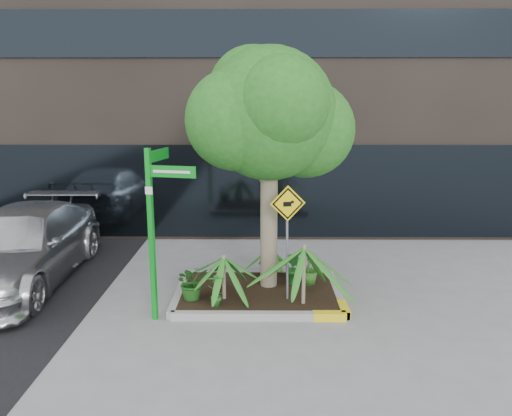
{
  "coord_description": "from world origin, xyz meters",
  "views": [
    {
      "loc": [
        0.23,
        -9.23,
        3.96
      ],
      "look_at": [
        0.15,
        0.2,
        1.87
      ],
      "focal_mm": 35.0,
      "sensor_mm": 36.0,
      "label": 1
    }
  ],
  "objects_px": {
    "cattle_sign": "(288,223)",
    "street_sign_post": "(155,216)",
    "tree": "(269,114)",
    "parked_car": "(21,247)"
  },
  "relations": [
    {
      "from": "cattle_sign",
      "to": "street_sign_post",
      "type": "bearing_deg",
      "value": -177.62
    },
    {
      "from": "parked_car",
      "to": "cattle_sign",
      "type": "height_order",
      "value": "cattle_sign"
    },
    {
      "from": "parked_car",
      "to": "street_sign_post",
      "type": "xyz_separation_m",
      "value": [
        3.35,
        -1.85,
        1.13
      ]
    },
    {
      "from": "tree",
      "to": "cattle_sign",
      "type": "relative_size",
      "value": 2.25
    },
    {
      "from": "street_sign_post",
      "to": "cattle_sign",
      "type": "distance_m",
      "value": 2.46
    },
    {
      "from": "tree",
      "to": "street_sign_post",
      "type": "height_order",
      "value": "tree"
    },
    {
      "from": "tree",
      "to": "street_sign_post",
      "type": "bearing_deg",
      "value": -147.02
    },
    {
      "from": "street_sign_post",
      "to": "cattle_sign",
      "type": "bearing_deg",
      "value": 27.47
    },
    {
      "from": "tree",
      "to": "parked_car",
      "type": "distance_m",
      "value": 6.11
    },
    {
      "from": "tree",
      "to": "street_sign_post",
      "type": "relative_size",
      "value": 1.6
    }
  ]
}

